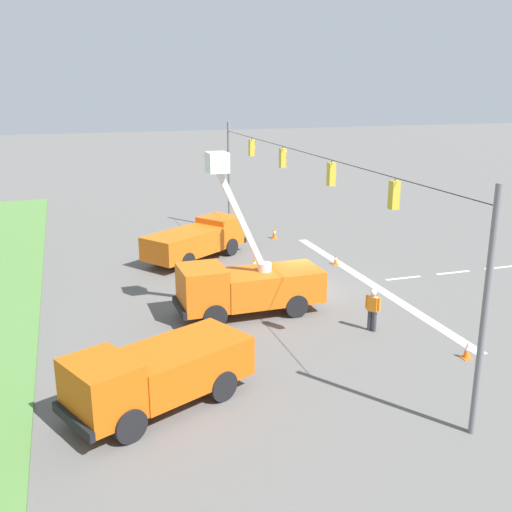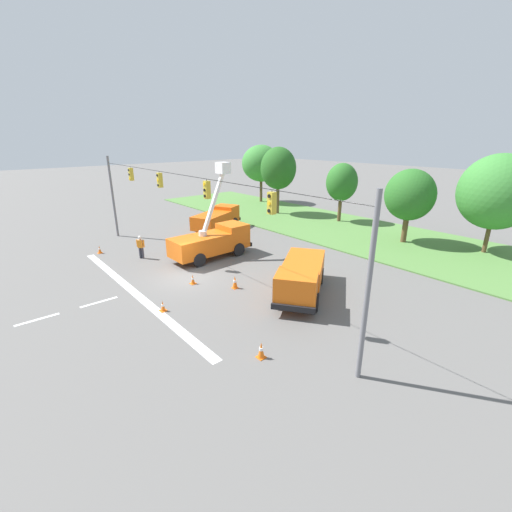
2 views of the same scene
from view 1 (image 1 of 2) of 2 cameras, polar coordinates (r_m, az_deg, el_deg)
The scene contains 12 objects.
ground_plane at distance 29.16m, azimuth 4.32°, elevation -3.18°, with size 200.00×200.00×0.00m, color #605E5B.
lane_markings at distance 31.37m, azimuth 13.04°, elevation -2.15°, with size 17.60×15.25×0.01m.
signal_gantry at distance 27.97m, azimuth 4.53°, elevation 5.70°, with size 26.20×0.33×7.20m.
utility_truck_bucket_lift at distance 25.59m, azimuth -0.94°, elevation -2.61°, with size 2.44×6.35×7.01m.
utility_truck_support_near at distance 33.82m, azimuth -5.68°, elevation 1.58°, with size 5.57×6.57×2.11m.
utility_truck_support_far at distance 18.79m, azimuth -9.43°, elevation -10.90°, with size 4.54×6.29×2.13m.
road_worker at distance 24.47m, azimuth 11.06°, elevation -4.82°, with size 0.54×0.43×1.77m.
traffic_cone_foreground_left at distance 38.45m, azimuth 1.77°, elevation 2.21°, with size 0.36×0.36×0.74m.
traffic_cone_foreground_right at distance 30.21m, azimuth 4.06°, elevation -1.89°, with size 0.36×0.36×0.62m.
traffic_cone_mid_left at distance 23.26m, azimuth 19.44°, elevation -8.46°, with size 0.36×0.36×0.65m.
traffic_cone_mid_right at distance 33.22m, azimuth 7.59°, elevation -0.34°, with size 0.36×0.36×0.59m.
traffic_cone_near_bucket at distance 31.66m, azimuth -0.16°, elevation -0.79°, with size 0.36×0.36×0.81m.
Camera 1 is at (-25.43, 10.50, 9.64)m, focal length 42.00 mm.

